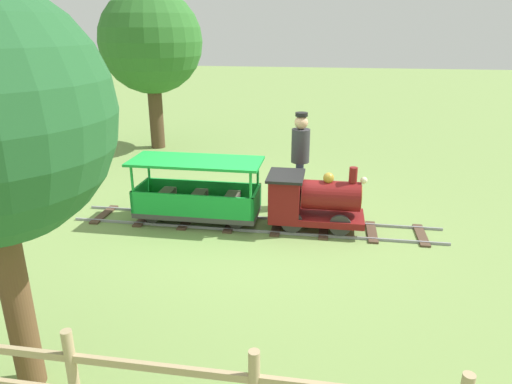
# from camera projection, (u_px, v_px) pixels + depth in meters

# --- Properties ---
(ground_plane) EXTENTS (60.00, 60.00, 0.00)m
(ground_plane) POSITION_uv_depth(u_px,v_px,m) (244.00, 224.00, 7.22)
(ground_plane) COLOR #75934C
(track) EXTENTS (0.76, 5.70, 0.04)m
(track) POSITION_uv_depth(u_px,v_px,m) (254.00, 224.00, 7.18)
(track) COLOR gray
(track) RESTS_ON ground_plane
(locomotive) EXTENTS (0.72, 1.45, 0.97)m
(locomotive) POSITION_uv_depth(u_px,v_px,m) (311.00, 199.00, 6.90)
(locomotive) COLOR maroon
(locomotive) RESTS_ON ground_plane
(passenger_car) EXTENTS (0.82, 2.00, 0.97)m
(passenger_car) POSITION_uv_depth(u_px,v_px,m) (197.00, 196.00, 7.18)
(passenger_car) COLOR #3F3F3F
(passenger_car) RESTS_ON ground_plane
(conductor_person) EXTENTS (0.30, 0.30, 1.62)m
(conductor_person) POSITION_uv_depth(u_px,v_px,m) (300.00, 153.00, 7.60)
(conductor_person) COLOR #282D47
(conductor_person) RESTS_ON ground_plane
(oak_tree_near) EXTENTS (2.45, 2.45, 3.80)m
(oak_tree_near) POSITION_uv_depth(u_px,v_px,m) (151.00, 42.00, 10.98)
(oak_tree_near) COLOR #4C3823
(oak_tree_near) RESTS_ON ground_plane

